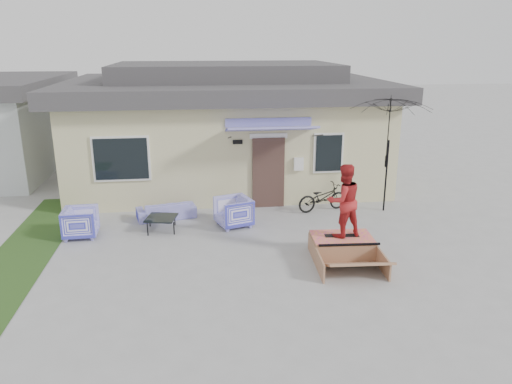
{
  "coord_description": "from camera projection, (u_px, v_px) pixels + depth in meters",
  "views": [
    {
      "loc": [
        -1.1,
        -9.42,
        4.79
      ],
      "look_at": [
        0.3,
        1.8,
        1.3
      ],
      "focal_mm": 34.5,
      "sensor_mm": 36.0,
      "label": 1
    }
  ],
  "objects": [
    {
      "name": "patio_umbrella",
      "position": [
        388.0,
        152.0,
        13.97
      ],
      "size": [
        2.66,
        2.53,
        2.2
      ],
      "color": "black",
      "rests_on": "ground"
    },
    {
      "name": "ground",
      "position": [
        253.0,
        275.0,
        10.48
      ],
      "size": [
        90.0,
        90.0,
        0.0
      ],
      "primitive_type": "plane",
      "color": "gray",
      "rests_on": "ground"
    },
    {
      "name": "house",
      "position": [
        226.0,
        124.0,
        17.48
      ],
      "size": [
        10.8,
        8.49,
        4.1
      ],
      "color": "#C8C18D",
      "rests_on": "ground"
    },
    {
      "name": "grass_strip",
      "position": [
        27.0,
        250.0,
        11.76
      ],
      "size": [
        1.4,
        8.0,
        0.01
      ],
      "primitive_type": "cube",
      "color": "#234119",
      "rests_on": "ground"
    },
    {
      "name": "armchair_right",
      "position": [
        233.0,
        210.0,
        13.15
      ],
      "size": [
        1.03,
        1.06,
        0.88
      ],
      "primitive_type": "imported",
      "rotation": [
        0.0,
        0.0,
        -1.25
      ],
      "color": "#292BB7",
      "rests_on": "ground"
    },
    {
      "name": "bicycle",
      "position": [
        323.0,
        195.0,
        14.33
      ],
      "size": [
        1.63,
        0.91,
        0.99
      ],
      "primitive_type": "imported",
      "rotation": [
        0.0,
        0.0,
        1.82
      ],
      "color": "black",
      "rests_on": "ground"
    },
    {
      "name": "loveseat",
      "position": [
        166.0,
        207.0,
        13.79
      ],
      "size": [
        1.69,
        0.82,
        0.63
      ],
      "primitive_type": "imported",
      "rotation": [
        0.0,
        0.0,
        3.37
      ],
      "color": "#292BB7",
      "rests_on": "ground"
    },
    {
      "name": "armchair_left",
      "position": [
        81.0,
        221.0,
        12.43
      ],
      "size": [
        0.8,
        0.85,
        0.84
      ],
      "primitive_type": "imported",
      "rotation": [
        0.0,
        0.0,
        1.62
      ],
      "color": "#292BB7",
      "rests_on": "ground"
    },
    {
      "name": "skate_ramp",
      "position": [
        342.0,
        246.0,
        11.39
      ],
      "size": [
        1.48,
        1.92,
        0.46
      ],
      "primitive_type": null,
      "rotation": [
        0.0,
        0.0,
        -0.06
      ],
      "color": "#966748",
      "rests_on": "ground"
    },
    {
      "name": "skateboard",
      "position": [
        342.0,
        235.0,
        11.36
      ],
      "size": [
        0.8,
        0.26,
        0.05
      ],
      "primitive_type": "cube",
      "rotation": [
        0.0,
        0.0,
        -0.08
      ],
      "color": "black",
      "rests_on": "skate_ramp"
    },
    {
      "name": "skater",
      "position": [
        344.0,
        199.0,
        11.11
      ],
      "size": [
        0.96,
        0.82,
        1.7
      ],
      "primitive_type": "imported",
      "rotation": [
        0.0,
        0.0,
        3.38
      ],
      "color": "#AE2223",
      "rests_on": "skateboard"
    },
    {
      "name": "coffee_table",
      "position": [
        162.0,
        224.0,
        12.91
      ],
      "size": [
        0.89,
        0.89,
        0.37
      ],
      "primitive_type": "cube",
      "rotation": [
        0.0,
        0.0,
        -0.22
      ],
      "color": "black",
      "rests_on": "ground"
    }
  ]
}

